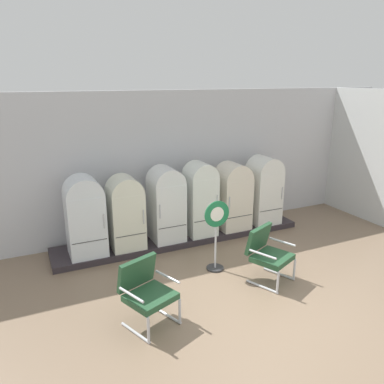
# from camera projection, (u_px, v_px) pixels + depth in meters

# --- Properties ---
(ground) EXTENTS (12.00, 10.00, 0.05)m
(ground) POSITION_uv_depth(u_px,v_px,m) (261.00, 316.00, 5.65)
(ground) COLOR #836C55
(back_wall) EXTENTS (11.76, 0.12, 3.14)m
(back_wall) POSITION_uv_depth(u_px,v_px,m) (169.00, 163.00, 8.36)
(back_wall) COLOR silver
(back_wall) RESTS_ON ground
(side_wall_right) EXTENTS (0.16, 2.20, 3.14)m
(side_wall_right) POSITION_uv_depth(u_px,v_px,m) (366.00, 156.00, 9.21)
(side_wall_right) COLOR silver
(side_wall_right) RESTS_ON ground
(display_plinth) EXTENTS (5.41, 0.95, 0.12)m
(display_plinth) POSITION_uv_depth(u_px,v_px,m) (181.00, 237.00, 8.25)
(display_plinth) COLOR #30282D
(display_plinth) RESTS_ON ground
(refrigerator_0) EXTENTS (0.69, 0.66, 1.54)m
(refrigerator_0) POSITION_uv_depth(u_px,v_px,m) (85.00, 214.00, 7.09)
(refrigerator_0) COLOR white
(refrigerator_0) RESTS_ON display_plinth
(refrigerator_1) EXTENTS (0.64, 0.64, 1.46)m
(refrigerator_1) POSITION_uv_depth(u_px,v_px,m) (126.00, 210.00, 7.40)
(refrigerator_1) COLOR silver
(refrigerator_1) RESTS_ON display_plinth
(refrigerator_2) EXTENTS (0.64, 0.69, 1.55)m
(refrigerator_2) POSITION_uv_depth(u_px,v_px,m) (166.00, 202.00, 7.76)
(refrigerator_2) COLOR white
(refrigerator_2) RESTS_ON display_plinth
(refrigerator_3) EXTENTS (0.60, 0.63, 1.58)m
(refrigerator_3) POSITION_uv_depth(u_px,v_px,m) (200.00, 197.00, 8.03)
(refrigerator_3) COLOR white
(refrigerator_3) RESTS_ON display_plinth
(refrigerator_4) EXTENTS (0.67, 0.67, 1.48)m
(refrigerator_4) POSITION_uv_depth(u_px,v_px,m) (233.00, 194.00, 8.39)
(refrigerator_4) COLOR silver
(refrigerator_4) RESTS_ON display_plinth
(refrigerator_5) EXTENTS (0.66, 0.67, 1.56)m
(refrigerator_5) POSITION_uv_depth(u_px,v_px,m) (264.00, 188.00, 8.71)
(refrigerator_5) COLOR white
(refrigerator_5) RESTS_ON display_plinth
(armchair_left) EXTENTS (0.83, 0.85, 0.95)m
(armchair_left) POSITION_uv_depth(u_px,v_px,m) (146.00, 289.00, 5.33)
(armchair_left) COLOR silver
(armchair_left) RESTS_ON ground
(armchair_right) EXTENTS (0.85, 0.87, 0.95)m
(armchair_right) POSITION_uv_depth(u_px,v_px,m) (267.00, 252.00, 6.48)
(armchair_right) COLOR silver
(armchair_right) RESTS_ON ground
(sign_stand) EXTENTS (0.48, 0.32, 1.32)m
(sign_stand) POSITION_uv_depth(u_px,v_px,m) (216.00, 236.00, 6.79)
(sign_stand) COLOR #2D2D30
(sign_stand) RESTS_ON ground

